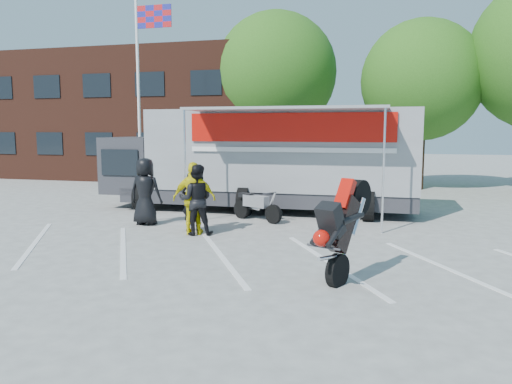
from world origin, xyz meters
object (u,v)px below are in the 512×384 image
at_px(tree_left, 276,73).
at_px(transporter_truck, 267,211).
at_px(spectator_leather_c, 196,200).
at_px(stunt_bike_rider, 354,277).
at_px(flagpole, 144,73).
at_px(spectator_hivis, 194,199).
at_px(tree_mid, 422,81).
at_px(parked_motorcycle, 257,221).
at_px(spectator_leather_b, 192,201).
at_px(spectator_leather_a, 145,192).

height_order(tree_left, transporter_truck, tree_left).
bearing_deg(spectator_leather_c, stunt_bike_rider, 129.94).
height_order(flagpole, spectator_hivis, flagpole).
relative_size(tree_mid, spectator_hivis, 4.01).
relative_size(transporter_truck, spectator_leather_c, 5.75).
distance_m(parked_motorcycle, stunt_bike_rider, 6.07).
bearing_deg(stunt_bike_rider, parked_motorcycle, 146.25).
distance_m(tree_mid, transporter_truck, 10.71).
relative_size(tree_left, transporter_truck, 0.81).
distance_m(tree_mid, stunt_bike_rider, 15.80).
bearing_deg(spectator_leather_b, spectator_hivis, 117.74).
relative_size(stunt_bike_rider, spectator_leather_c, 1.11).
distance_m(parked_motorcycle, spectator_leather_a, 3.42).
height_order(parked_motorcycle, spectator_leather_c, spectator_leather_c).
relative_size(tree_left, stunt_bike_rider, 4.20).
distance_m(flagpole, tree_left, 7.37).
height_order(stunt_bike_rider, spectator_leather_b, spectator_leather_b).
bearing_deg(tree_left, parked_motorcycle, -80.03).
height_order(spectator_leather_c, spectator_hivis, spectator_hivis).
bearing_deg(spectator_hivis, spectator_leather_a, -36.73).
relative_size(spectator_leather_c, spectator_hivis, 0.97).
bearing_deg(spectator_leather_a, spectator_leather_c, 155.11).
bearing_deg(transporter_truck, tree_mid, 55.74).
distance_m(stunt_bike_rider, spectator_leather_c, 5.22).
relative_size(stunt_bike_rider, spectator_leather_b, 1.26).
distance_m(tree_left, stunt_bike_rider, 17.61).
bearing_deg(parked_motorcycle, transporter_truck, 32.62).
relative_size(transporter_truck, spectator_hivis, 5.58).
xyz_separation_m(flagpole, spectator_leather_a, (3.18, -6.17, -4.08)).
height_order(stunt_bike_rider, spectator_leather_c, spectator_leather_c).
distance_m(tree_left, spectator_leather_a, 13.05).
bearing_deg(stunt_bike_rider, spectator_leather_c, 170.59).
relative_size(spectator_leather_b, spectator_leather_c, 0.88).
height_order(flagpole, spectator_leather_c, flagpole).
bearing_deg(spectator_leather_b, tree_left, -89.12).
distance_m(transporter_truck, spectator_leather_c, 4.35).
relative_size(flagpole, spectator_leather_a, 4.11).
height_order(flagpole, stunt_bike_rider, flagpole).
height_order(transporter_truck, spectator_leather_c, spectator_leather_c).
bearing_deg(transporter_truck, spectator_hivis, -103.28).
bearing_deg(flagpole, spectator_leather_a, -62.78).
distance_m(tree_left, spectator_hivis, 13.89).
relative_size(tree_left, parked_motorcycle, 4.53).
bearing_deg(spectator_leather_b, flagpole, -55.92).
xyz_separation_m(parked_motorcycle, spectator_hivis, (-1.09, -2.32, 0.96)).
distance_m(spectator_leather_a, spectator_leather_b, 1.74).
xyz_separation_m(flagpole, spectator_leather_b, (4.83, -6.69, -4.24)).
distance_m(spectator_leather_a, spectator_leather_c, 2.13).
bearing_deg(spectator_leather_c, tree_mid, -133.83).
height_order(tree_mid, spectator_hivis, tree_mid).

